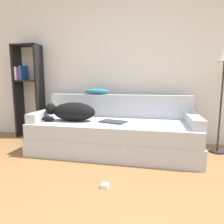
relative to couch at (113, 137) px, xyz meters
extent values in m
cube|color=silver|center=(0.14, 0.68, 1.13)|extent=(7.57, 0.06, 2.70)
cube|color=#B2B7BC|center=(0.00, 0.00, -0.10)|extent=(2.29, 0.93, 0.24)
cube|color=#B2B7BC|center=(0.00, -0.01, 0.12)|extent=(2.25, 0.89, 0.20)
cube|color=#B2B7BC|center=(0.00, 0.40, 0.40)|extent=(2.25, 0.15, 0.35)
cube|color=#B2B7BC|center=(-1.07, -0.01, 0.29)|extent=(0.15, 0.74, 0.12)
cube|color=#B2B7BC|center=(1.07, -0.01, 0.29)|extent=(0.15, 0.74, 0.12)
ellipsoid|color=black|center=(-0.56, -0.07, 0.36)|extent=(0.63, 0.30, 0.27)
sphere|color=black|center=(-0.92, -0.07, 0.38)|extent=(0.16, 0.16, 0.16)
cone|color=black|center=(-0.92, -0.11, 0.44)|extent=(0.06, 0.06, 0.07)
cone|color=black|center=(-0.92, -0.02, 0.44)|extent=(0.06, 0.06, 0.07)
ellipsoid|color=black|center=(-0.89, -0.20, 0.26)|extent=(0.19, 0.07, 0.08)
cube|color=#2D2D30|center=(0.01, -0.06, 0.23)|extent=(0.40, 0.30, 0.02)
ellipsoid|color=teal|center=(-0.36, 0.41, 0.63)|extent=(0.39, 0.17, 0.09)
cube|color=black|center=(-1.87, 0.50, 0.60)|extent=(0.04, 0.26, 1.64)
cube|color=black|center=(-1.43, 0.50, 0.60)|extent=(0.04, 0.26, 1.64)
cube|color=black|center=(-1.65, 0.50, 1.41)|extent=(0.45, 0.26, 0.02)
cube|color=black|center=(-1.65, 0.50, 0.80)|extent=(0.45, 0.26, 0.02)
cube|color=silver|center=(-1.82, 0.48, 0.92)|extent=(0.04, 0.20, 0.23)
cube|color=#753384|center=(-1.78, 0.48, 0.90)|extent=(0.04, 0.20, 0.18)
cube|color=#234C93|center=(-1.73, 0.48, 0.93)|extent=(0.04, 0.20, 0.25)
cylinder|color=#232326|center=(1.46, 0.28, -0.20)|extent=(0.21, 0.21, 0.02)
cylinder|color=#232326|center=(1.46, 0.28, 0.43)|extent=(0.02, 0.02, 1.24)
cube|color=white|center=(0.12, -0.99, -0.20)|extent=(0.07, 0.07, 0.03)
camera|label=1|loc=(0.55, -2.71, 0.78)|focal=32.00mm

